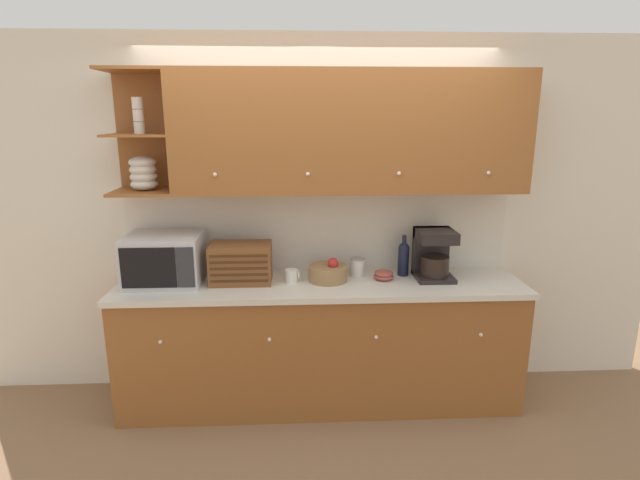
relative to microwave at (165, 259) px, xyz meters
The scene contains 13 objects.
ground_plane 1.55m from the microwave, 13.84° to the left, with size 24.00×24.00×0.00m, color #896647.
wall_back 1.13m from the microwave, 15.34° to the left, with size 5.20×0.06×2.60m.
counter_unit 1.24m from the microwave, ahead, with size 2.82×0.63×0.92m.
backsplash_panel 1.11m from the microwave, 13.54° to the left, with size 2.80×0.01×0.62m.
upper_cabinets 1.50m from the microwave, ahead, with size 2.80×0.39×0.81m.
microwave is the anchor object (origin of this frame).
bread_box 0.52m from the microwave, ahead, with size 0.42×0.27×0.27m.
mug 0.88m from the microwave, ahead, with size 0.10×0.09×0.09m.
fruit_basket 1.13m from the microwave, ahead, with size 0.27×0.27×0.17m.
storage_canister 1.35m from the microwave, ahead, with size 0.11×0.11×0.13m.
bowl_stack_on_counter 1.53m from the microwave, ahead, with size 0.14×0.14×0.07m.
wine_bottle 1.68m from the microwave, ahead, with size 0.08×0.08×0.30m.
coffee_maker 1.88m from the microwave, ahead, with size 0.26×0.28×0.35m.
Camera 1 is at (-0.17, -3.60, 2.06)m, focal length 28.00 mm.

